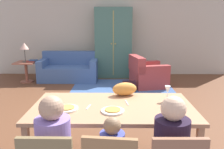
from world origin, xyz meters
The scene contains 20 objects.
ground_plane centered at (0.00, 0.46, -0.01)m, with size 7.50×6.11×0.02m, color brown.
back_wall centered at (0.00, 3.56, 1.35)m, with size 7.50×0.10×2.70m, color #BDB49C.
dining_table centered at (0.04, -1.45, 0.69)m, with size 1.83×0.97×0.76m.
plate_near_man centered at (-0.47, -1.57, 0.77)m, with size 0.25×0.25×0.02m, color silver.
pizza_near_man centered at (-0.47, -1.57, 0.78)m, with size 0.17×0.17×0.01m, color gold.
plate_near_child centered at (0.04, -1.63, 0.77)m, with size 0.25×0.25×0.02m, color white.
pizza_near_child centered at (0.04, -1.63, 0.78)m, with size 0.17×0.17×0.01m, color gold.
wine_glass centered at (0.70, -1.27, 0.89)m, with size 0.07×0.07×0.19m.
fork centered at (-0.24, -1.50, 0.76)m, with size 0.02×0.15×0.01m, color silver.
knife centered at (0.20, -1.35, 0.76)m, with size 0.01×0.17×0.01m, color silver.
cat centered at (0.19, -1.06, 0.84)m, with size 0.32×0.16×0.17m, color gold.
area_rug centered at (0.26, 1.87, 0.00)m, with size 2.60×1.80×0.01m, color #3C5B8D.
couch centered at (-1.28, 2.73, 0.30)m, with size 1.66×0.86×0.82m.
armchair centered at (0.91, 2.06, 0.32)m, with size 1.02×1.01×0.82m.
armoire centered at (0.02, 3.17, 1.05)m, with size 1.10×0.59×2.10m.
side_table centered at (-2.45, 2.47, 0.38)m, with size 0.56×0.56×0.58m.
table_lamp centered at (-2.45, 2.47, 1.01)m, with size 0.26×0.26×0.54m.
book_lower centered at (-2.30, 2.48, 0.59)m, with size 0.22×0.16×0.03m, color maroon.
book_upper centered at (-2.24, 2.51, 0.62)m, with size 0.22×0.16×0.03m, color navy.
handbag centered at (0.42, 1.57, 0.13)m, with size 0.32×0.16×0.26m, color black.
Camera 1 is at (0.05, -3.96, 1.71)m, focal length 37.32 mm.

